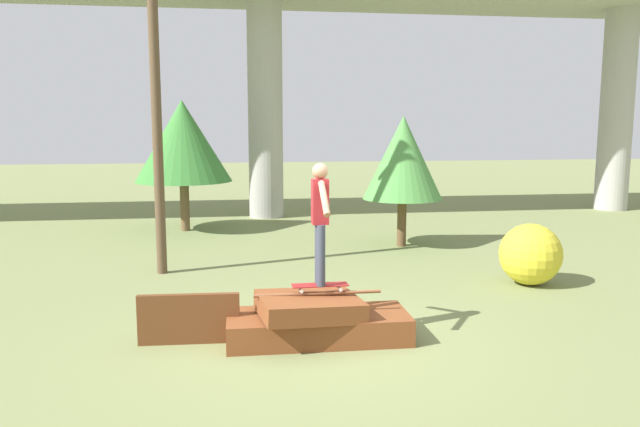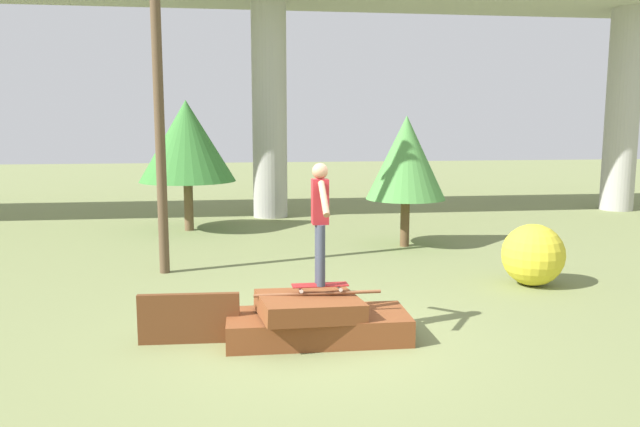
% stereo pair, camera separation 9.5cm
% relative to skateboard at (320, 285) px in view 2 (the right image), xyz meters
% --- Properties ---
extents(ground_plane, '(80.00, 80.00, 0.00)m').
position_rel_skateboard_xyz_m(ground_plane, '(-0.04, -0.07, -0.76)').
color(ground_plane, olive).
extents(scrap_pile, '(2.55, 1.22, 0.69)m').
position_rel_skateboard_xyz_m(scrap_pile, '(-0.08, -0.09, -0.48)').
color(scrap_pile, brown).
rests_on(scrap_pile, ground_plane).
extents(scrap_plank_loose, '(1.39, 0.16, 0.70)m').
position_rel_skateboard_xyz_m(scrap_plank_loose, '(-1.82, 0.04, -0.41)').
color(scrap_plank_loose, '#5B3319').
rests_on(scrap_plank_loose, ground_plane).
extents(skateboard, '(0.79, 0.24, 0.09)m').
position_rel_skateboard_xyz_m(skateboard, '(0.00, 0.00, 0.00)').
color(skateboard, maroon).
rests_on(skateboard, scrap_pile).
extents(skater, '(0.22, 1.21, 1.70)m').
position_rel_skateboard_xyz_m(skater, '(-0.00, 0.00, 1.00)').
color(skater, '#383D4C').
rests_on(skater, skateboard).
extents(highway_overpass, '(44.00, 4.30, 7.45)m').
position_rel_skateboard_xyz_m(highway_overpass, '(-0.04, 11.65, 5.72)').
color(highway_overpass, '#A8A59E').
rests_on(highway_overpass, ground_plane).
extents(utility_pole, '(1.30, 0.20, 7.58)m').
position_rel_skateboard_xyz_m(utility_pole, '(-2.61, 4.28, 3.15)').
color(utility_pole, brown).
rests_on(utility_pole, ground_plane).
extents(tree_behind_left, '(2.68, 2.68, 3.65)m').
position_rel_skateboard_xyz_m(tree_behind_left, '(-2.47, 9.35, 1.75)').
color(tree_behind_left, brown).
rests_on(tree_behind_left, ground_plane).
extents(tree_behind_right, '(1.94, 1.94, 3.19)m').
position_rel_skateboard_xyz_m(tree_behind_right, '(2.96, 6.29, 1.41)').
color(tree_behind_right, brown).
rests_on(tree_behind_right, ground_plane).
extents(bush_yellow_flowering, '(1.16, 1.16, 1.16)m').
position_rel_skateboard_xyz_m(bush_yellow_flowering, '(4.33, 2.34, -0.18)').
color(bush_yellow_flowering, gold).
rests_on(bush_yellow_flowering, ground_plane).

